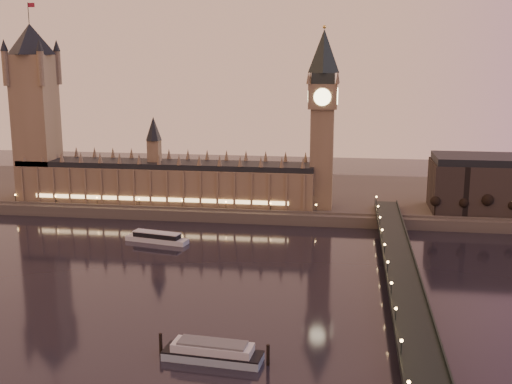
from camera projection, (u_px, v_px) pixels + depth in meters
The scene contains 12 objects.
ground at pixel (177, 284), 268.04m from camera, with size 700.00×700.00×0.00m, color black.
far_embankment at pixel (287, 195), 422.81m from camera, with size 560.00×130.00×6.00m, color #423D35.
palace_of_westminster at pixel (165, 177), 386.23m from camera, with size 180.00×26.62×52.00m.
victoria_tower at pixel (35, 102), 388.30m from camera, with size 31.68×31.68×118.00m.
big_ben at pixel (323, 109), 364.06m from camera, with size 17.68×17.68×104.00m.
westminster_bridge at pixel (401, 283), 253.93m from camera, with size 13.20×260.00×15.30m.
bare_tree_0 at pixel (437, 202), 353.72m from camera, with size 5.61×5.61×11.41m.
bare_tree_1 at pixel (461, 202), 351.86m from camera, with size 5.61×5.61×11.41m.
bare_tree_2 at pixel (486, 203), 350.01m from camera, with size 5.61×5.61×11.41m.
bare_tree_3 at pixel (511, 204), 348.15m from camera, with size 5.61×5.61×11.41m.
cruise_boat_a at pixel (157, 238), 327.78m from camera, with size 34.03×14.00×5.32m.
moored_barge at pixel (213, 352), 200.59m from camera, with size 36.19×11.55×6.66m.
Camera 1 is at (69.38, -246.57, 93.87)m, focal length 45.00 mm.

